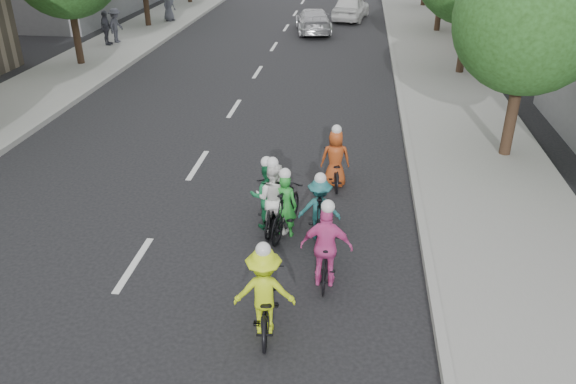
% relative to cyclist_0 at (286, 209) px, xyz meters
% --- Properties ---
extents(ground, '(120.00, 120.00, 0.00)m').
position_rel_cyclist_0_xyz_m(ground, '(-2.97, -1.65, -0.61)').
color(ground, black).
rests_on(ground, ground).
extents(sidewalk_left, '(4.00, 80.00, 0.15)m').
position_rel_cyclist_0_xyz_m(sidewalk_left, '(-10.97, 8.35, -0.54)').
color(sidewalk_left, gray).
rests_on(sidewalk_left, ground).
extents(curb_left, '(0.18, 80.00, 0.18)m').
position_rel_cyclist_0_xyz_m(curb_left, '(-9.02, 8.35, -0.52)').
color(curb_left, '#999993').
rests_on(curb_left, ground).
extents(sidewalk_right, '(4.00, 80.00, 0.15)m').
position_rel_cyclist_0_xyz_m(sidewalk_right, '(5.03, 8.35, -0.54)').
color(sidewalk_right, gray).
rests_on(sidewalk_right, ground).
extents(curb_right, '(0.18, 80.00, 0.18)m').
position_rel_cyclist_0_xyz_m(curb_right, '(3.08, 8.35, -0.52)').
color(curb_right, '#999993').
rests_on(curb_right, ground).
extents(tree_r_0, '(4.00, 4.00, 5.97)m').
position_rel_cyclist_0_xyz_m(tree_r_0, '(5.83, 4.95, 3.35)').
color(tree_r_0, black).
rests_on(tree_r_0, ground).
extents(cyclist_0, '(0.89, 1.94, 1.64)m').
position_rel_cyclist_0_xyz_m(cyclist_0, '(0.00, 0.00, 0.00)').
color(cyclist_0, black).
rests_on(cyclist_0, ground).
extents(cyclist_1, '(0.95, 1.85, 1.60)m').
position_rel_cyclist_0_xyz_m(cyclist_1, '(0.76, -0.05, 0.02)').
color(cyclist_1, black).
rests_on(cyclist_1, ground).
extents(cyclist_2, '(0.88, 1.59, 1.82)m').
position_rel_cyclist_0_xyz_m(cyclist_2, '(-0.29, 0.12, 0.04)').
color(cyclist_2, black).
rests_on(cyclist_2, ground).
extents(cyclist_3, '(0.81, 1.72, 1.71)m').
position_rel_cyclist_0_xyz_m(cyclist_3, '(0.98, 2.60, -0.02)').
color(cyclist_3, black).
rests_on(cyclist_3, ground).
extents(cyclist_4, '(0.88, 1.80, 1.77)m').
position_rel_cyclist_0_xyz_m(cyclist_4, '(-0.45, 0.27, 0.05)').
color(cyclist_4, black).
rests_on(cyclist_4, ground).
extents(cyclist_5, '(1.01, 1.48, 1.86)m').
position_rel_cyclist_0_xyz_m(cyclist_5, '(1.02, -1.77, 0.08)').
color(cyclist_5, black).
rests_on(cyclist_5, ground).
extents(cyclist_6, '(1.12, 1.89, 1.79)m').
position_rel_cyclist_0_xyz_m(cyclist_6, '(0.06, -3.23, 0.04)').
color(cyclist_6, black).
rests_on(cyclist_6, ground).
extents(follow_car_lead, '(2.61, 4.87, 1.34)m').
position_rel_cyclist_0_xyz_m(follow_car_lead, '(-1.25, 22.22, 0.06)').
color(follow_car_lead, silver).
rests_on(follow_car_lead, ground).
extents(follow_car_trail, '(2.57, 4.80, 1.55)m').
position_rel_cyclist_0_xyz_m(follow_car_trail, '(0.80, 26.43, 0.16)').
color(follow_car_trail, silver).
rests_on(follow_car_trail, ground).
extents(spectator_0, '(0.74, 1.17, 1.73)m').
position_rel_cyclist_0_xyz_m(spectator_0, '(-11.17, 17.68, 0.40)').
color(spectator_0, '#4A4A56').
rests_on(spectator_0, sidewalk_left).
extents(spectator_1, '(0.46, 1.02, 1.71)m').
position_rel_cyclist_0_xyz_m(spectator_1, '(-11.45, 17.04, 0.39)').
color(spectator_1, '#494A56').
rests_on(spectator_1, sidewalk_left).
extents(spectator_2, '(0.88, 1.07, 1.88)m').
position_rel_cyclist_0_xyz_m(spectator_2, '(-10.33, 23.91, 0.48)').
color(spectator_2, '#4E4F5B').
rests_on(spectator_2, sidewalk_left).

